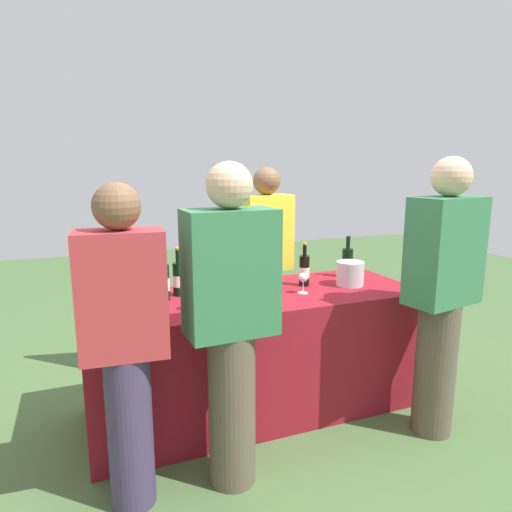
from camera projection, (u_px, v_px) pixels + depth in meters
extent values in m
plane|color=#476638|center=(256.00, 407.00, 3.07)|extent=(12.00, 12.00, 0.00)
cube|color=maroon|center=(256.00, 352.00, 2.99)|extent=(2.13, 0.78, 0.79)
cylinder|color=black|center=(130.00, 283.00, 2.76)|extent=(0.07, 0.07, 0.22)
cylinder|color=black|center=(129.00, 259.00, 2.73)|extent=(0.03, 0.03, 0.08)
cylinder|color=gold|center=(128.00, 251.00, 2.72)|extent=(0.03, 0.03, 0.02)
cylinder|color=silver|center=(130.00, 285.00, 2.76)|extent=(0.07, 0.07, 0.08)
cylinder|color=black|center=(164.00, 283.00, 2.76)|extent=(0.07, 0.07, 0.22)
cylinder|color=black|center=(163.00, 259.00, 2.73)|extent=(0.03, 0.03, 0.08)
cylinder|color=maroon|center=(163.00, 251.00, 2.72)|extent=(0.03, 0.03, 0.02)
cylinder|color=silver|center=(164.00, 284.00, 2.76)|extent=(0.07, 0.07, 0.08)
cylinder|color=black|center=(178.00, 279.00, 2.86)|extent=(0.07, 0.07, 0.21)
cylinder|color=black|center=(178.00, 256.00, 2.83)|extent=(0.03, 0.03, 0.09)
cylinder|color=gold|center=(177.00, 248.00, 2.82)|extent=(0.03, 0.03, 0.02)
cylinder|color=silver|center=(178.00, 281.00, 2.86)|extent=(0.07, 0.07, 0.07)
cylinder|color=black|center=(277.00, 274.00, 3.02)|extent=(0.07, 0.07, 0.21)
cylinder|color=black|center=(277.00, 253.00, 2.99)|extent=(0.03, 0.03, 0.08)
cylinder|color=maroon|center=(277.00, 246.00, 2.98)|extent=(0.03, 0.03, 0.02)
cylinder|color=silver|center=(277.00, 275.00, 3.02)|extent=(0.07, 0.07, 0.07)
cylinder|color=black|center=(304.00, 271.00, 3.10)|extent=(0.07, 0.07, 0.21)
cylinder|color=black|center=(305.00, 250.00, 3.07)|extent=(0.03, 0.03, 0.08)
cylinder|color=gold|center=(305.00, 244.00, 3.06)|extent=(0.03, 0.03, 0.02)
cylinder|color=silver|center=(304.00, 272.00, 3.10)|extent=(0.07, 0.07, 0.07)
cylinder|color=black|center=(347.00, 263.00, 3.34)|extent=(0.08, 0.08, 0.21)
cylinder|color=black|center=(348.00, 244.00, 3.31)|extent=(0.03, 0.03, 0.08)
cylinder|color=black|center=(348.00, 237.00, 3.30)|extent=(0.03, 0.03, 0.02)
cylinder|color=silver|center=(347.00, 264.00, 3.34)|extent=(0.08, 0.08, 0.07)
cylinder|color=silver|center=(194.00, 310.00, 2.59)|extent=(0.06, 0.06, 0.00)
cylinder|color=silver|center=(194.00, 304.00, 2.58)|extent=(0.01, 0.01, 0.07)
sphere|color=silver|center=(194.00, 293.00, 2.57)|extent=(0.07, 0.07, 0.07)
sphere|color=#590C19|center=(194.00, 295.00, 2.57)|extent=(0.04, 0.04, 0.04)
cylinder|color=silver|center=(257.00, 302.00, 2.74)|extent=(0.06, 0.06, 0.00)
cylinder|color=silver|center=(257.00, 296.00, 2.73)|extent=(0.01, 0.01, 0.06)
sphere|color=silver|center=(257.00, 287.00, 2.72)|extent=(0.06, 0.06, 0.06)
cylinder|color=silver|center=(303.00, 293.00, 2.93)|extent=(0.07, 0.07, 0.00)
cylinder|color=silver|center=(303.00, 287.00, 2.92)|extent=(0.01, 0.01, 0.07)
sphere|color=silver|center=(303.00, 277.00, 2.91)|extent=(0.06, 0.06, 0.06)
cylinder|color=silver|center=(350.00, 273.00, 3.11)|extent=(0.19, 0.19, 0.17)
cylinder|color=black|center=(266.00, 316.00, 3.70)|extent=(0.21, 0.21, 0.79)
cube|color=yellow|center=(267.00, 233.00, 3.56)|extent=(0.41, 0.25, 0.59)
sphere|color=brown|center=(267.00, 181.00, 3.48)|extent=(0.21, 0.21, 0.21)
cylinder|color=#3F3351|center=(130.00, 431.00, 2.13)|extent=(0.21, 0.21, 0.76)
cube|color=#B23338|center=(122.00, 294.00, 2.00)|extent=(0.40, 0.24, 0.57)
sphere|color=brown|center=(117.00, 206.00, 1.92)|extent=(0.21, 0.21, 0.21)
cylinder|color=brown|center=(232.00, 408.00, 2.29)|extent=(0.24, 0.24, 0.81)
cube|color=#337247|center=(230.00, 273.00, 2.15)|extent=(0.44, 0.25, 0.60)
sphere|color=#D8AD8C|center=(229.00, 185.00, 2.06)|extent=(0.22, 0.22, 0.22)
cylinder|color=brown|center=(435.00, 368.00, 2.72)|extent=(0.24, 0.24, 0.82)
cube|color=#337247|center=(445.00, 251.00, 2.58)|extent=(0.47, 0.31, 0.62)
sphere|color=#D8AD8C|center=(451.00, 176.00, 2.49)|extent=(0.22, 0.22, 0.22)
cube|color=white|center=(120.00, 311.00, 3.57)|extent=(0.51, 0.13, 0.96)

